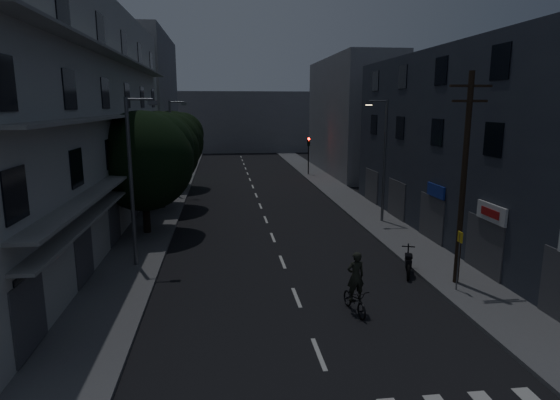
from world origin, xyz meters
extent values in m
plane|color=black|center=(0.00, 25.00, 0.00)|extent=(160.00, 160.00, 0.00)
cube|color=#565659|center=(-7.50, 25.00, 0.07)|extent=(3.00, 90.00, 0.15)
cube|color=#565659|center=(7.50, 25.00, 0.07)|extent=(3.00, 90.00, 0.15)
cube|color=beige|center=(0.00, 2.00, 0.01)|extent=(0.15, 2.00, 0.01)
cube|color=beige|center=(0.00, 6.50, 0.01)|extent=(0.15, 2.00, 0.01)
cube|color=beige|center=(0.00, 11.00, 0.01)|extent=(0.15, 2.00, 0.01)
cube|color=beige|center=(0.00, 15.50, 0.01)|extent=(0.15, 2.00, 0.01)
cube|color=beige|center=(0.00, 20.00, 0.01)|extent=(0.15, 2.00, 0.01)
cube|color=beige|center=(0.00, 24.50, 0.01)|extent=(0.15, 2.00, 0.01)
cube|color=beige|center=(0.00, 29.00, 0.01)|extent=(0.15, 2.00, 0.01)
cube|color=beige|center=(0.00, 33.50, 0.01)|extent=(0.15, 2.00, 0.01)
cube|color=beige|center=(0.00, 38.00, 0.01)|extent=(0.15, 2.00, 0.01)
cube|color=beige|center=(0.00, 42.50, 0.01)|extent=(0.15, 2.00, 0.01)
cube|color=beige|center=(0.00, 47.00, 0.01)|extent=(0.15, 2.00, 0.01)
cube|color=beige|center=(0.00, 51.50, 0.01)|extent=(0.15, 2.00, 0.01)
cube|color=beige|center=(0.00, 56.00, 0.01)|extent=(0.15, 2.00, 0.01)
cube|color=beige|center=(0.00, 60.50, 0.01)|extent=(0.15, 2.00, 0.01)
cube|color=#AEAEA9|center=(-12.00, 18.00, 7.00)|extent=(6.00, 36.00, 14.00)
cube|color=black|center=(-8.98, 3.00, 2.00)|extent=(0.06, 1.60, 1.60)
cube|color=black|center=(-8.98, 9.00, 2.00)|extent=(0.06, 1.60, 1.60)
cube|color=black|center=(-8.98, 15.00, 2.00)|extent=(0.06, 1.60, 1.60)
cube|color=black|center=(-8.98, 21.00, 2.00)|extent=(0.06, 1.60, 1.60)
cube|color=black|center=(-8.98, 27.00, 2.00)|extent=(0.06, 1.60, 1.60)
cube|color=black|center=(-8.98, 33.00, 2.00)|extent=(0.06, 1.60, 1.60)
cube|color=black|center=(-8.98, 3.00, 5.20)|extent=(0.06, 1.60, 1.60)
cube|color=black|center=(-8.98, 9.00, 5.20)|extent=(0.06, 1.60, 1.60)
cube|color=black|center=(-8.98, 15.00, 5.20)|extent=(0.06, 1.60, 1.60)
cube|color=black|center=(-8.98, 21.00, 5.20)|extent=(0.06, 1.60, 1.60)
cube|color=black|center=(-8.98, 27.00, 5.20)|extent=(0.06, 1.60, 1.60)
cube|color=black|center=(-8.98, 33.00, 5.20)|extent=(0.06, 1.60, 1.60)
cube|color=black|center=(-8.98, 3.00, 8.40)|extent=(0.06, 1.60, 1.60)
cube|color=black|center=(-8.98, 9.00, 8.40)|extent=(0.06, 1.60, 1.60)
cube|color=black|center=(-8.98, 15.00, 8.40)|extent=(0.06, 1.60, 1.60)
cube|color=black|center=(-8.98, 21.00, 8.40)|extent=(0.06, 1.60, 1.60)
cube|color=black|center=(-8.98, 27.00, 8.40)|extent=(0.06, 1.60, 1.60)
cube|color=black|center=(-8.98, 33.00, 8.40)|extent=(0.06, 1.60, 1.60)
cube|color=black|center=(-8.98, 9.00, 11.60)|extent=(0.06, 1.60, 1.60)
cube|color=black|center=(-8.98, 15.00, 11.60)|extent=(0.06, 1.60, 1.60)
cube|color=black|center=(-8.98, 21.00, 11.60)|extent=(0.06, 1.60, 1.60)
cube|color=black|center=(-8.98, 27.00, 11.60)|extent=(0.06, 1.60, 1.60)
cube|color=black|center=(-8.98, 33.00, 11.60)|extent=(0.06, 1.60, 1.60)
cube|color=gray|center=(-8.50, 18.00, 4.00)|extent=(1.00, 32.40, 0.12)
cube|color=gray|center=(-8.50, 18.00, 7.20)|extent=(1.00, 32.40, 0.12)
cube|color=gray|center=(-8.50, 18.00, 10.40)|extent=(1.00, 32.40, 0.12)
cube|color=gray|center=(-8.60, 18.00, 3.10)|extent=(0.80, 32.40, 0.12)
cube|color=#424247|center=(-8.97, 3.00, 1.40)|extent=(0.06, 2.40, 2.40)
cube|color=#424247|center=(-8.97, 9.00, 1.40)|extent=(0.06, 2.40, 2.40)
cube|color=#424247|center=(-8.97, 15.00, 1.40)|extent=(0.06, 2.40, 2.40)
cube|color=#424247|center=(-8.97, 21.00, 1.40)|extent=(0.06, 2.40, 2.40)
cube|color=#424247|center=(-8.97, 27.00, 1.40)|extent=(0.06, 2.40, 2.40)
cube|color=#424247|center=(-8.97, 33.00, 1.40)|extent=(0.06, 2.40, 2.40)
cube|color=#2A2F39|center=(12.00, 14.00, 5.50)|extent=(6.00, 28.00, 11.00)
cube|color=black|center=(8.98, 8.00, 6.30)|extent=(0.06, 1.40, 1.50)
cube|color=black|center=(8.98, 13.50, 6.30)|extent=(0.06, 1.40, 1.50)
cube|color=black|center=(8.98, 19.00, 6.30)|extent=(0.06, 1.40, 1.50)
cube|color=black|center=(8.98, 24.50, 6.30)|extent=(0.06, 1.40, 1.50)
cube|color=black|center=(8.98, 8.00, 9.60)|extent=(0.06, 1.40, 1.50)
cube|color=black|center=(8.98, 13.50, 9.60)|extent=(0.06, 1.40, 1.50)
cube|color=black|center=(8.98, 19.00, 9.60)|extent=(0.06, 1.40, 1.50)
cube|color=black|center=(8.98, 24.50, 9.60)|extent=(0.06, 1.40, 1.50)
cube|color=#424247|center=(8.97, 8.00, 1.40)|extent=(0.06, 3.00, 2.60)
cube|color=#424247|center=(8.97, 13.50, 1.40)|extent=(0.06, 3.00, 2.60)
cube|color=#424247|center=(8.97, 19.00, 1.40)|extent=(0.06, 3.00, 2.60)
cube|color=#424247|center=(8.97, 24.50, 1.40)|extent=(0.06, 3.00, 2.60)
cube|color=silver|center=(8.90, 7.50, 3.10)|extent=(0.12, 2.20, 0.80)
cube|color=#B21414|center=(8.82, 7.50, 3.10)|extent=(0.02, 1.40, 0.36)
cube|color=navy|center=(8.90, 13.00, 3.10)|extent=(0.12, 2.00, 0.70)
cube|color=slate|center=(-12.00, 48.00, 8.00)|extent=(6.00, 20.00, 16.00)
cube|color=slate|center=(12.00, 42.00, 6.50)|extent=(6.00, 20.00, 13.00)
cube|color=slate|center=(0.00, 70.00, 5.00)|extent=(24.00, 8.00, 10.00)
cylinder|color=black|center=(-7.56, 17.10, 2.14)|extent=(0.44, 0.44, 3.98)
sphere|color=black|center=(-7.56, 17.10, 4.53)|extent=(5.97, 5.97, 5.97)
sphere|color=black|center=(-6.67, 17.85, 5.27)|extent=(4.18, 4.18, 4.18)
sphere|color=black|center=(-8.31, 16.50, 4.97)|extent=(3.88, 3.88, 3.88)
cylinder|color=black|center=(-7.51, 24.30, 2.10)|extent=(0.44, 0.44, 3.91)
sphere|color=black|center=(-7.51, 24.30, 4.45)|extent=(5.89, 5.89, 5.89)
sphere|color=black|center=(-6.63, 25.04, 5.19)|extent=(4.12, 4.12, 4.12)
sphere|color=black|center=(-8.25, 23.71, 4.89)|extent=(3.83, 3.83, 3.83)
cylinder|color=black|center=(-7.46, 33.13, 2.09)|extent=(0.44, 0.44, 3.87)
sphere|color=black|center=(-7.46, 33.13, 4.41)|extent=(5.79, 5.79, 5.79)
sphere|color=black|center=(-6.60, 33.85, 5.13)|extent=(4.05, 4.05, 4.05)
sphere|color=black|center=(-8.19, 32.55, 4.85)|extent=(3.76, 3.76, 3.76)
cylinder|color=black|center=(6.70, 40.03, 1.75)|extent=(0.12, 0.12, 3.20)
cube|color=black|center=(6.70, 40.03, 3.80)|extent=(0.28, 0.22, 0.90)
sphere|color=#FF0C05|center=(6.70, 39.88, 4.13)|extent=(0.22, 0.22, 0.22)
sphere|color=#3F330C|center=(6.70, 39.88, 3.83)|extent=(0.22, 0.22, 0.22)
sphere|color=black|center=(6.70, 39.88, 3.53)|extent=(0.22, 0.22, 0.22)
cylinder|color=black|center=(-6.65, 41.29, 1.75)|extent=(0.12, 0.12, 3.20)
cube|color=black|center=(-6.65, 41.29, 3.80)|extent=(0.28, 0.22, 0.90)
sphere|color=black|center=(-6.65, 41.14, 4.13)|extent=(0.22, 0.22, 0.22)
sphere|color=#3F330C|center=(-6.65, 41.14, 3.83)|extent=(0.22, 0.22, 0.22)
sphere|color=#0CFF26|center=(-6.65, 41.14, 3.53)|extent=(0.22, 0.22, 0.22)
cylinder|color=#595B61|center=(-7.20, 11.11, 4.15)|extent=(0.18, 0.18, 8.00)
cylinder|color=#595B61|center=(-6.60, 11.11, 8.05)|extent=(1.20, 0.10, 0.10)
cube|color=#595B61|center=(-6.00, 11.11, 7.90)|extent=(0.45, 0.25, 0.18)
cube|color=#4C4C4C|center=(-6.00, 11.11, 7.80)|extent=(0.35, 0.18, 0.04)
cylinder|color=#56585D|center=(7.69, 18.14, 4.15)|extent=(0.18, 0.18, 8.00)
cylinder|color=#56585D|center=(7.09, 18.14, 8.05)|extent=(1.20, 0.10, 0.10)
cube|color=#56585D|center=(6.49, 18.14, 7.90)|extent=(0.45, 0.25, 0.18)
cube|color=#FFD88C|center=(6.49, 18.14, 7.80)|extent=(0.35, 0.18, 0.04)
cylinder|color=slate|center=(-7.19, 29.72, 4.15)|extent=(0.18, 0.18, 8.00)
cylinder|color=slate|center=(-6.59, 29.72, 8.05)|extent=(1.20, 0.10, 0.10)
cube|color=slate|center=(-5.99, 29.72, 7.90)|extent=(0.45, 0.25, 0.18)
cube|color=#4C4C4C|center=(-5.99, 29.72, 7.80)|extent=(0.35, 0.18, 0.04)
cylinder|color=black|center=(7.16, 6.96, 4.65)|extent=(0.24, 0.24, 9.00)
cube|color=black|center=(7.16, 6.96, 8.55)|extent=(1.80, 0.10, 0.10)
cube|color=black|center=(7.16, 6.96, 7.95)|extent=(1.50, 0.10, 0.10)
cylinder|color=#595B60|center=(6.76, 6.14, 1.40)|extent=(0.06, 0.06, 2.50)
cube|color=yellow|center=(6.76, 6.14, 2.45)|extent=(0.05, 0.35, 0.45)
torus|color=black|center=(5.36, 7.87, 0.33)|extent=(0.38, 0.77, 0.78)
torus|color=black|center=(5.82, 9.11, 0.33)|extent=(0.38, 0.77, 0.78)
cube|color=black|center=(5.59, 8.49, 0.68)|extent=(0.68, 1.23, 0.38)
cube|color=black|center=(5.53, 8.34, 0.97)|extent=(0.48, 0.58, 0.11)
cylinder|color=black|center=(5.80, 9.06, 0.82)|extent=(0.23, 0.47, 0.92)
cube|color=black|center=(5.84, 9.16, 1.15)|extent=(0.58, 0.25, 0.04)
imported|color=black|center=(1.98, 4.83, 0.50)|extent=(0.96, 1.99, 1.00)
imported|color=black|center=(1.98, 4.83, 1.46)|extent=(0.76, 0.57, 1.92)
camera|label=1|loc=(-2.91, -11.37, 7.78)|focal=30.00mm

